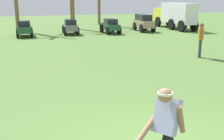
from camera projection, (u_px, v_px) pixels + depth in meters
frisbee_thrower at (166, 126)px, 4.18m from camera, size 1.03×0.62×1.42m
teammate_midfield at (201, 37)px, 12.58m from camera, size 0.34×0.46×1.56m
parked_car_slot_c at (24, 28)px, 19.53m from camera, size 1.08×2.20×1.10m
parked_car_slot_d at (70, 26)px, 20.80m from camera, size 1.20×2.25×1.10m
parked_car_slot_e at (110, 26)px, 21.28m from camera, size 1.12×2.22×1.10m
parked_car_slot_f at (144, 22)px, 22.59m from camera, size 1.28×2.46×1.34m
box_truck at (175, 14)px, 24.20m from camera, size 1.47×5.92×2.20m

